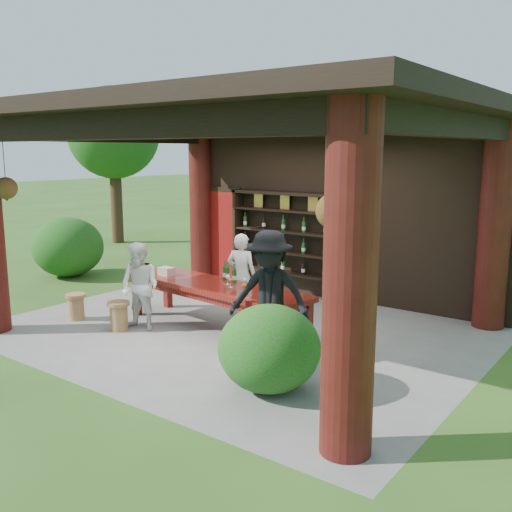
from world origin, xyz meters
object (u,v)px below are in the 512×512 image
Objects in this scene: host at (242,276)px; guest_woman at (140,287)px; stool_far_left at (76,306)px; stool_near_left at (119,315)px; stool_near_right at (262,346)px; guest_man at (269,295)px; wine_shelf at (283,242)px; tasting_table at (215,291)px; napkin_basket at (166,271)px.

guest_woman is (-0.87, -1.52, -0.03)m from host.
stool_far_left is 0.32× the size of guest_woman.
stool_near_left is 2.77m from stool_near_right.
wine_shelf is at bearing 106.28° from guest_man.
host is 2.03m from guest_man.
stool_near_right is at bearing -85.74° from guest_man.
wine_shelf is 3.76m from guest_man.
guest_woman is (-2.51, 0.14, 0.43)m from stool_near_right.
guest_man is at bearing 9.32° from stool_near_left.
tasting_table is 2.50m from stool_far_left.
napkin_basket is at bearing -179.29° from tasting_table.
guest_woman is 0.74m from napkin_basket.
stool_near_right is 2.55m from guest_woman.
wine_shelf is 1.64× the size of guest_woman.
stool_far_left is (-3.83, -0.15, -0.04)m from stool_near_right.
stool_near_left is 0.58m from guest_woman.
stool_far_left is at bearing -139.79° from napkin_basket.
guest_man is at bearing -11.69° from napkin_basket.
guest_woman is 2.41m from guest_man.
stool_near_right is at bearing 119.74° from host.
guest_man is at bearing 109.11° from stool_near_right.
stool_near_right reaches higher than stool_near_left.
wine_shelf is 4.97× the size of stool_near_left.
wine_shelf is 8.97× the size of napkin_basket.
host is 5.66× the size of napkin_basket.
tasting_table is at bearing 0.71° from napkin_basket.
host is at bearing 38.60° from napkin_basket.
host is at bearing -77.62° from wine_shelf.
host is at bearing 124.18° from guest_man.
guest_woman is at bearing -97.67° from wine_shelf.
tasting_table is 1.97× the size of guest_man.
stool_near_left is (-1.19, -0.97, -0.39)m from tasting_table.
napkin_basket is (-2.53, 0.52, -0.08)m from guest_man.
wine_shelf is 3.80m from stool_near_left.
napkin_basket is (-2.64, 0.85, 0.54)m from stool_near_right.
wine_shelf is 1.58× the size of host.
tasting_table is 6.71× the size of stool_near_right.
guest_woman is at bearing 43.67° from stool_near_left.
host is (-0.07, 0.79, 0.10)m from tasting_table.
guest_woman is at bearing 45.10° from host.
guest_woman is at bearing 12.15° from stool_far_left.
stool_far_left is at bearing 172.47° from guest_man.
guest_man reaches higher than host.
guest_man is at bearing -20.21° from tasting_table.
napkin_basket reaches higher than tasting_table.
tasting_table is 7.88× the size of stool_far_left.
host is (-1.64, 1.66, 0.46)m from stool_near_right.
stool_near_left is 0.32× the size of host.
stool_near_right is 0.37× the size of guest_woman.
stool_far_left is at bearing -177.78° from stool_near_left.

